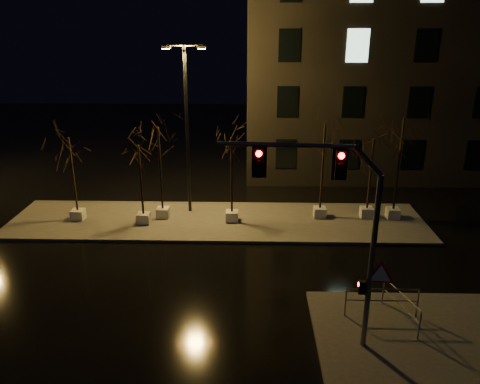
{
  "coord_description": "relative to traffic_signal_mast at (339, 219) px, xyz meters",
  "views": [
    {
      "loc": [
        1.8,
        -16.93,
        10.02
      ],
      "look_at": [
        1.29,
        3.07,
        2.8
      ],
      "focal_mm": 35.0,
      "sensor_mm": 36.0,
      "label": 1
    }
  ],
  "objects": [
    {
      "name": "tree_1",
      "position": [
        -8.22,
        9.57,
        -1.12
      ],
      "size": [
        1.8,
        1.8,
        4.31
      ],
      "color": "silver",
      "rests_on": "median"
    },
    {
      "name": "tree_2",
      "position": [
        -7.35,
        10.35,
        -0.53
      ],
      "size": [
        1.8,
        1.8,
        5.09
      ],
      "color": "silver",
      "rests_on": "median"
    },
    {
      "name": "guard_rail_a",
      "position": [
        2.05,
        1.54,
        -3.66
      ],
      "size": [
        2.59,
        0.07,
        1.12
      ],
      "rotation": [
        0.0,
        0.0,
        -0.01
      ],
      "color": "slate",
      "rests_on": "sidewalk_corner"
    },
    {
      "name": "traffic_signal_mast",
      "position": [
        0.0,
        0.0,
        0.0
      ],
      "size": [
        5.46,
        0.53,
        6.69
      ],
      "rotation": [
        0.0,
        0.0,
        -0.07
      ],
      "color": "slate",
      "rests_on": "sidewalk_corner"
    },
    {
      "name": "tree_6",
      "position": [
        5.02,
        10.6,
        -0.14
      ],
      "size": [
        1.8,
        1.8,
        5.6
      ],
      "color": "silver",
      "rests_on": "median"
    },
    {
      "name": "tree_0",
      "position": [
        -11.84,
        9.97,
        -0.91
      ],
      "size": [
        1.8,
        1.8,
        4.59
      ],
      "color": "silver",
      "rests_on": "median"
    },
    {
      "name": "tree_3",
      "position": [
        -3.62,
        9.97,
        -0.88
      ],
      "size": [
        1.8,
        1.8,
        4.63
      ],
      "color": "silver",
      "rests_on": "median"
    },
    {
      "name": "tree_4",
      "position": [
        1.11,
        10.63,
        -0.41
      ],
      "size": [
        1.8,
        1.8,
        5.25
      ],
      "color": "silver",
      "rests_on": "median"
    },
    {
      "name": "median",
      "position": [
        -4.41,
        10.08,
        -4.47
      ],
      "size": [
        22.0,
        5.0,
        0.15
      ],
      "primitive_type": "cube",
      "color": "#4E4C46",
      "rests_on": "ground"
    },
    {
      "name": "tree_5",
      "position": [
        3.63,
        10.67,
        -1.01
      ],
      "size": [
        1.8,
        1.8,
        4.45
      ],
      "color": "silver",
      "rests_on": "median"
    },
    {
      "name": "ground",
      "position": [
        -4.41,
        4.08,
        -4.54
      ],
      "size": [
        90.0,
        90.0,
        0.0
      ],
      "primitive_type": "plane",
      "color": "black",
      "rests_on": "ground"
    },
    {
      "name": "streetlight_main",
      "position": [
        -6.02,
        11.36,
        0.75
      ],
      "size": [
        2.23,
        0.37,
        8.9
      ],
      "rotation": [
        0.0,
        0.0,
        0.06
      ],
      "color": "black",
      "rests_on": "median"
    },
    {
      "name": "guard_rail_b",
      "position": [
        2.65,
        1.31,
        -3.69
      ],
      "size": [
        0.68,
        2.2,
        1.08
      ],
      "rotation": [
        0.0,
        0.0,
        1.86
      ],
      "color": "slate",
      "rests_on": "sidewalk_corner"
    },
    {
      "name": "building",
      "position": [
        9.59,
        22.08,
        2.96
      ],
      "size": [
        25.0,
        12.0,
        15.0
      ],
      "primitive_type": "cube",
      "color": "black",
      "rests_on": "ground"
    },
    {
      "name": "sidewalk_corner",
      "position": [
        3.09,
        0.58,
        -4.47
      ],
      "size": [
        7.0,
        5.0,
        0.15
      ],
      "primitive_type": "cube",
      "color": "#4E4C46",
      "rests_on": "ground"
    }
  ]
}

